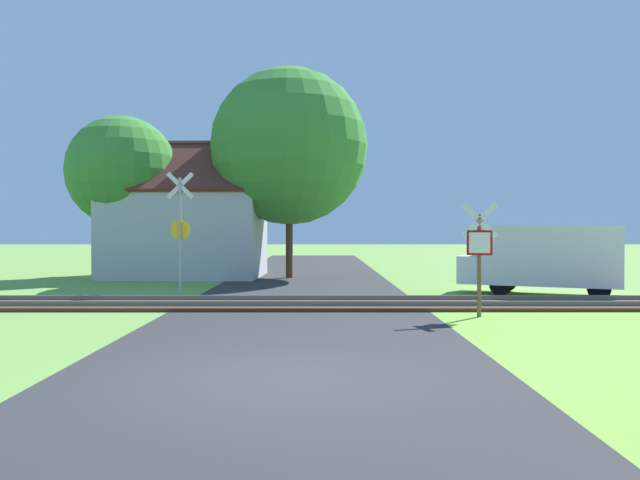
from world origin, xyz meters
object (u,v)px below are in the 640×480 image
at_px(stop_sign_near, 481,250).
at_px(tree_center, 290,147).
at_px(crossing_sign_far, 181,226).
at_px(house, 188,230).
at_px(mail_truck, 546,257).
at_px(tree_left, 123,172).

height_order(stop_sign_near, tree_center, tree_center).
relative_size(crossing_sign_far, house, 0.55).
distance_m(tree_center, mail_truck, 12.01).
distance_m(house, mail_truck, 15.29).
bearing_deg(tree_left, stop_sign_near, -44.72).
relative_size(tree_left, mail_truck, 1.35).
bearing_deg(tree_center, mail_truck, -40.04).
relative_size(tree_center, mail_truck, 1.74).
relative_size(stop_sign_near, tree_center, 0.30).
xyz_separation_m(crossing_sign_far, mail_truck, (11.69, -0.08, -0.99)).
height_order(crossing_sign_far, tree_left, tree_left).
relative_size(house, tree_center, 0.78).
height_order(house, tree_center, tree_center).
xyz_separation_m(house, tree_center, (4.60, -0.61, 3.63)).
distance_m(tree_center, tree_left, 7.39).
distance_m(stop_sign_near, mail_truck, 6.09).
relative_size(crossing_sign_far, tree_left, 0.56).
xyz_separation_m(crossing_sign_far, house, (-1.44, 7.70, -0.15)).
bearing_deg(mail_truck, stop_sign_near, 169.77).
bearing_deg(mail_truck, crossing_sign_far, 113.12).
relative_size(stop_sign_near, tree_left, 0.39).
bearing_deg(mail_truck, tree_center, 73.48).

